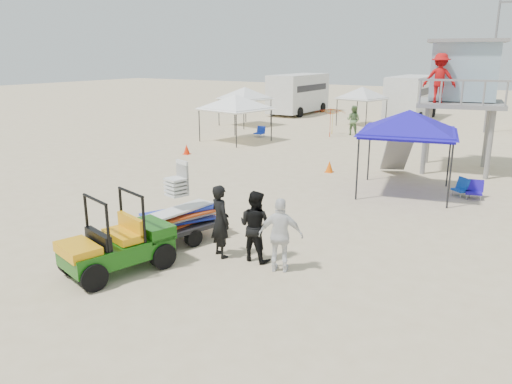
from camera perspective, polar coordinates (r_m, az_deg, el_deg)
The scene contains 22 objects.
ground at distance 11.91m, azimuth -9.80°, elevation -9.01°, with size 140.00×140.00×0.00m, color beige.
utility_cart at distance 11.90m, azimuth -15.86°, elevation -4.98°, with size 1.81×2.64×1.83m.
surf_trailer at distance 13.50m, azimuth -8.57°, elevation -2.39°, with size 1.66×2.39×1.93m.
man_left at distance 12.34m, azimuth -4.09°, elevation -3.34°, with size 0.67×0.44×1.84m, color black.
man_mid at distance 12.10m, azimuth -0.11°, elevation -3.89°, with size 0.85×0.67×1.76m, color black.
man_right at distance 11.49m, azimuth 2.85°, elevation -4.97°, with size 1.03×0.43×1.76m, color white.
lifeguard_tower at distance 23.08m, azimuth 22.43°, elevation 12.13°, with size 3.89×3.89×5.36m.
canopy_blue at distance 18.48m, azimuth 17.12°, elevation 8.52°, with size 3.71×3.71×3.41m.
canopy_white_a at distance 28.82m, azimuth -2.40°, elevation 10.78°, with size 3.58×3.58×3.07m.
canopy_white_b at distance 35.32m, azimuth -1.30°, elevation 11.67°, with size 3.34×3.34×3.08m.
canopy_white_c at distance 35.99m, azimuth 12.10°, elevation 11.45°, with size 3.16×3.16×3.10m.
umbrella_a at distance 30.67m, azimuth 8.43°, elevation 7.87°, with size 1.97×2.01×1.81m, color red.
umbrella_b at distance 31.91m, azimuth 8.72°, elevation 7.99°, with size 1.77×1.81×1.63m, color gold.
cone_near at distance 21.55m, azimuth 8.38°, elevation 2.90°, with size 0.34×0.34×0.50m, color #FC6007.
cone_far at distance 25.46m, azimuth -7.94°, elevation 4.85°, with size 0.34×0.34×0.50m, color #F22807.
beach_chair_a at distance 30.65m, azimuth 0.47°, elevation 6.92°, with size 0.54×0.58×0.64m.
beach_chair_b at distance 19.08m, azimuth 23.70°, elevation 0.28°, with size 0.63×0.68×0.64m.
beach_chair_c at distance 19.26m, azimuth 22.51°, elevation 0.54°, with size 0.74×0.84×0.64m.
rv_far_left at distance 42.76m, azimuth 4.88°, elevation 11.31°, with size 2.64×6.80×3.25m.
rv_mid_left at distance 40.96m, azimuth 17.35°, elevation 10.49°, with size 2.65×6.50×3.25m.
light_pole_left at distance 35.30m, azimuth 25.36°, elevation 12.62°, with size 0.14×0.14×8.00m, color slate.
distant_beachgoers at distance 28.90m, azimuth 22.56°, elevation 6.35°, with size 14.85×16.58×1.82m.
Camera 1 is at (7.32, -8.02, 4.90)m, focal length 35.00 mm.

